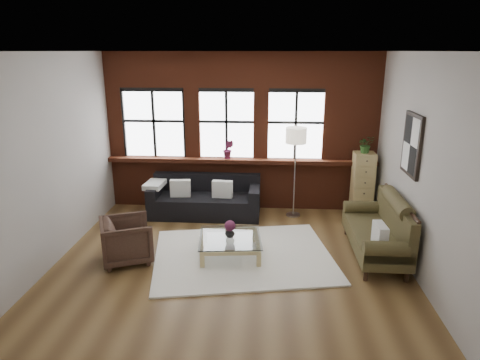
# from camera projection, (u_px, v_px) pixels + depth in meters

# --- Properties ---
(floor) EXTENTS (5.50, 5.50, 0.00)m
(floor) POSITION_uv_depth(u_px,v_px,m) (231.00, 259.00, 6.86)
(floor) COLOR brown
(floor) RESTS_ON ground
(ceiling) EXTENTS (5.50, 5.50, 0.00)m
(ceiling) POSITION_uv_depth(u_px,v_px,m) (230.00, 51.00, 5.93)
(ceiling) COLOR white
(ceiling) RESTS_ON ground
(wall_back) EXTENTS (5.50, 0.00, 5.50)m
(wall_back) POSITION_uv_depth(u_px,v_px,m) (241.00, 132.00, 8.78)
(wall_back) COLOR #A6A09A
(wall_back) RESTS_ON ground
(wall_front) EXTENTS (5.50, 0.00, 5.50)m
(wall_front) POSITION_uv_depth(u_px,v_px,m) (207.00, 229.00, 4.01)
(wall_front) COLOR #A6A09A
(wall_front) RESTS_ON ground
(wall_left) EXTENTS (0.00, 5.00, 5.00)m
(wall_left) POSITION_uv_depth(u_px,v_px,m) (53.00, 160.00, 6.57)
(wall_left) COLOR #A6A09A
(wall_left) RESTS_ON ground
(wall_right) EXTENTS (0.00, 5.00, 5.00)m
(wall_right) POSITION_uv_depth(u_px,v_px,m) (419.00, 166.00, 6.22)
(wall_right) COLOR #A6A09A
(wall_right) RESTS_ON ground
(brick_backwall) EXTENTS (5.50, 0.12, 3.20)m
(brick_backwall) POSITION_uv_depth(u_px,v_px,m) (241.00, 133.00, 8.72)
(brick_backwall) COLOR maroon
(brick_backwall) RESTS_ON floor
(sill_ledge) EXTENTS (5.50, 0.30, 0.08)m
(sill_ledge) POSITION_uv_depth(u_px,v_px,m) (241.00, 160.00, 8.80)
(sill_ledge) COLOR maroon
(sill_ledge) RESTS_ON brick_backwall
(window_left) EXTENTS (1.38, 0.10, 1.50)m
(window_left) POSITION_uv_depth(u_px,v_px,m) (154.00, 124.00, 8.81)
(window_left) COLOR black
(window_left) RESTS_ON brick_backwall
(window_mid) EXTENTS (1.38, 0.10, 1.50)m
(window_mid) POSITION_uv_depth(u_px,v_px,m) (227.00, 125.00, 8.71)
(window_mid) COLOR black
(window_mid) RESTS_ON brick_backwall
(window_right) EXTENTS (1.38, 0.10, 1.50)m
(window_right) POSITION_uv_depth(u_px,v_px,m) (296.00, 126.00, 8.62)
(window_right) COLOR black
(window_right) RESTS_ON brick_backwall
(wall_poster) EXTENTS (0.05, 0.74, 0.94)m
(wall_poster) POSITION_uv_depth(u_px,v_px,m) (412.00, 145.00, 6.43)
(wall_poster) COLOR black
(wall_poster) RESTS_ON wall_right
(shag_rug) EXTENTS (3.18, 2.69, 0.03)m
(shag_rug) POSITION_uv_depth(u_px,v_px,m) (243.00, 255.00, 6.95)
(shag_rug) COLOR white
(shag_rug) RESTS_ON floor
(dark_sofa) EXTENTS (2.20, 0.89, 0.80)m
(dark_sofa) POSITION_uv_depth(u_px,v_px,m) (205.00, 196.00, 8.60)
(dark_sofa) COLOR black
(dark_sofa) RESTS_ON floor
(pillow_a) EXTENTS (0.41, 0.18, 0.34)m
(pillow_a) POSITION_uv_depth(u_px,v_px,m) (180.00, 188.00, 8.48)
(pillow_a) COLOR silver
(pillow_a) RESTS_ON dark_sofa
(pillow_b) EXTENTS (0.41, 0.17, 0.34)m
(pillow_b) POSITION_uv_depth(u_px,v_px,m) (222.00, 189.00, 8.43)
(pillow_b) COLOR silver
(pillow_b) RESTS_ON dark_sofa
(vintage_settee) EXTENTS (0.84, 1.90, 1.01)m
(vintage_settee) POSITION_uv_depth(u_px,v_px,m) (375.00, 227.00, 6.85)
(vintage_settee) COLOR #423A1E
(vintage_settee) RESTS_ON floor
(pillow_settee) EXTENTS (0.16, 0.39, 0.34)m
(pillow_settee) POSITION_uv_depth(u_px,v_px,m) (380.00, 235.00, 6.27)
(pillow_settee) COLOR silver
(pillow_settee) RESTS_ON vintage_settee
(armchair) EXTENTS (1.00, 0.99, 0.70)m
(armchair) POSITION_uv_depth(u_px,v_px,m) (127.00, 240.00, 6.73)
(armchair) COLOR #34221A
(armchair) RESTS_ON floor
(coffee_table) EXTENTS (1.08, 1.08, 0.33)m
(coffee_table) POSITION_uv_depth(u_px,v_px,m) (230.00, 246.00, 6.95)
(coffee_table) COLOR tan
(coffee_table) RESTS_ON shag_rug
(vase) EXTENTS (0.18, 0.18, 0.16)m
(vase) POSITION_uv_depth(u_px,v_px,m) (230.00, 232.00, 6.88)
(vase) COLOR #B2B2B2
(vase) RESTS_ON coffee_table
(flowers) EXTENTS (0.18, 0.18, 0.18)m
(flowers) POSITION_uv_depth(u_px,v_px,m) (230.00, 226.00, 6.85)
(flowers) COLOR #6B2449
(flowers) RESTS_ON vase
(drawer_chest) EXTENTS (0.40, 0.40, 1.30)m
(drawer_chest) POSITION_uv_depth(u_px,v_px,m) (362.00, 185.00, 8.49)
(drawer_chest) COLOR tan
(drawer_chest) RESTS_ON floor
(potted_plant_top) EXTENTS (0.34, 0.31, 0.34)m
(potted_plant_top) POSITION_uv_depth(u_px,v_px,m) (366.00, 144.00, 8.25)
(potted_plant_top) COLOR #2D5923
(potted_plant_top) RESTS_ON drawer_chest
(floor_lamp) EXTENTS (0.40, 0.40, 1.95)m
(floor_lamp) POSITION_uv_depth(u_px,v_px,m) (295.00, 169.00, 8.40)
(floor_lamp) COLOR #A5A5A8
(floor_lamp) RESTS_ON floor
(sill_plant) EXTENTS (0.24, 0.21, 0.40)m
(sill_plant) POSITION_uv_depth(u_px,v_px,m) (228.00, 149.00, 8.72)
(sill_plant) COLOR #6B2449
(sill_plant) RESTS_ON sill_ledge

